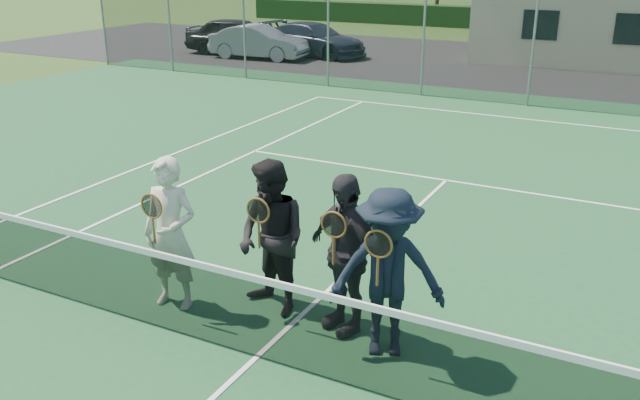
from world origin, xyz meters
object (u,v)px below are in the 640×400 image
object	(u,v)px
car_c	(314,39)
player_a	(171,234)
player_b	(272,238)
player_c	(345,253)
car_b	(259,42)
car_a	(238,36)
player_d	(388,273)
tennis_net	(255,313)

from	to	relation	value
car_c	player_a	size ratio (longest dim) A/B	2.45
player_b	player_c	bearing A→B (deg)	1.03
car_c	player_b	xyz separation A→B (m)	(9.03, -18.01, 0.28)
car_b	car_c	size ratio (longest dim) A/B	0.86
player_a	player_c	distance (m)	2.04
car_c	player_c	xyz separation A→B (m)	(9.93, -18.00, 0.28)
car_a	player_c	xyz separation A→B (m)	(12.83, -17.04, 0.20)
player_d	player_c	bearing A→B (deg)	158.34
car_a	car_c	world-z (taller)	car_a
car_a	player_d	bearing A→B (deg)	-148.46
car_b	player_b	xyz separation A→B (m)	(10.55, -16.41, 0.29)
player_c	player_d	xyz separation A→B (m)	(0.59, -0.23, -0.00)
player_c	player_d	world-z (taller)	same
player_c	player_b	bearing A→B (deg)	-178.97
player_c	player_d	size ratio (longest dim) A/B	1.00
player_b	car_b	bearing A→B (deg)	122.74
car_b	player_d	distance (m)	20.53
tennis_net	player_a	distance (m)	1.59
car_a	car_c	bearing A→B (deg)	-78.10
car_b	player_d	bearing A→B (deg)	-148.29
car_b	player_b	size ratio (longest dim) A/B	2.12
car_a	player_b	size ratio (longest dim) A/B	2.36
tennis_net	car_b	bearing A→B (deg)	122.16
tennis_net	player_a	xyz separation A→B (m)	(-1.46, 0.52, 0.38)
tennis_net	player_d	bearing A→B (deg)	32.83
car_b	car_a	bearing A→B (deg)	60.91
tennis_net	player_d	size ratio (longest dim) A/B	6.49
tennis_net	player_c	world-z (taller)	player_c
car_a	player_c	world-z (taller)	player_c
car_b	player_d	world-z (taller)	player_d
car_a	player_b	world-z (taller)	player_b
car_c	player_a	bearing A→B (deg)	-148.29
player_d	player_b	bearing A→B (deg)	171.68
car_c	player_b	distance (m)	20.15
car_a	car_b	distance (m)	1.53
tennis_net	player_b	world-z (taller)	player_b
tennis_net	player_b	xyz separation A→B (m)	(-0.36, 0.94, 0.38)
player_a	player_b	distance (m)	1.18
car_c	player_d	world-z (taller)	player_d
tennis_net	car_a	bearing A→B (deg)	124.35
car_a	player_d	distance (m)	21.87
car_a	player_d	world-z (taller)	player_d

